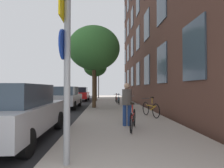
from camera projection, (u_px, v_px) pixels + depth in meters
The scene contains 17 objects.
ground_plane at pixel (74, 106), 15.62m from camera, with size 41.80×41.80×0.00m, color #332D28.
road_asphalt at pixel (49, 106), 15.54m from camera, with size 7.00×38.00×0.01m, color #232326.
sidewalk at pixel (114, 105), 15.77m from camera, with size 4.20×38.00×0.12m, color #9E9389.
building_facade at pixel (145, 1), 15.58m from camera, with size 0.56×27.00×17.92m.
sign_post at pixel (66, 62), 3.38m from camera, with size 0.15×0.60×3.26m.
traffic_light at pixel (98, 79), 25.81m from camera, with size 0.43×0.24×4.00m.
tree_near at pixel (94, 49), 13.22m from camera, with size 3.74×3.74×5.88m.
tree_far at pixel (95, 67), 20.14m from camera, with size 2.58×2.58×4.87m.
bicycle_0 at pixel (133, 119), 6.16m from camera, with size 0.57×1.68×0.92m.
bicycle_1 at pixel (151, 109), 8.93m from camera, with size 0.55×1.72×0.98m.
bicycle_2 at pixel (131, 103), 12.37m from camera, with size 0.48×1.62×0.94m.
bicycle_3 at pixel (119, 100), 15.82m from camera, with size 0.42×1.61×0.92m.
bicycle_4 at pixel (116, 99), 17.26m from camera, with size 0.42×1.70×0.90m.
pedestrian_0 at pixel (127, 101), 6.79m from camera, with size 0.48×0.48×1.59m.
car_0 at pixel (17, 112), 5.26m from camera, with size 1.90×4.40×1.62m.
car_1 at pixel (66, 97), 13.71m from camera, with size 1.80×4.29×1.62m.
car_2 at pixel (80, 94), 21.83m from camera, with size 1.98×4.26×1.62m.
Camera 1 is at (0.25, -0.78, 1.52)m, focal length 29.20 mm.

